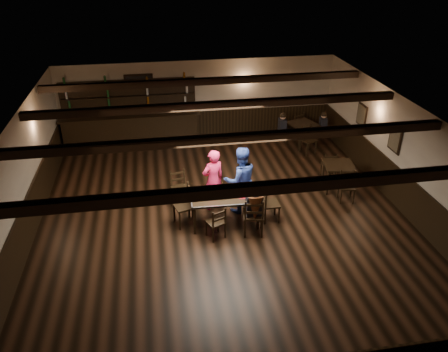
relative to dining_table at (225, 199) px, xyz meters
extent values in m
plane|color=black|center=(0.02, 0.14, -0.67)|extent=(10.00, 10.00, 0.00)
cube|color=beige|center=(0.02, 5.14, 0.68)|extent=(9.00, 0.02, 2.70)
cube|color=beige|center=(0.02, -4.86, 0.68)|extent=(9.00, 0.02, 2.70)
cube|color=beige|center=(-4.48, 0.14, 0.68)|extent=(0.02, 10.00, 2.70)
cube|color=beige|center=(4.52, 0.14, 0.68)|extent=(0.02, 10.00, 2.70)
cube|color=silver|center=(0.02, 0.14, 2.03)|extent=(9.00, 10.00, 0.02)
cube|color=black|center=(0.02, 5.11, -0.17)|extent=(9.00, 0.04, 1.00)
cube|color=black|center=(-4.45, 0.14, -0.17)|extent=(0.04, 10.00, 1.00)
cube|color=black|center=(4.49, 0.14, -0.17)|extent=(0.04, 10.00, 1.00)
cube|color=black|center=(-1.88, 5.11, 1.18)|extent=(0.90, 0.03, 1.00)
cube|color=black|center=(-1.88, 5.09, 1.18)|extent=(0.80, 0.02, 0.90)
cube|color=black|center=(4.49, 0.64, 0.93)|extent=(0.03, 0.55, 0.65)
cube|color=#72664C|center=(4.47, 0.64, 0.93)|extent=(0.02, 0.45, 0.55)
cube|color=black|center=(4.49, 2.54, 0.88)|extent=(0.03, 0.55, 0.65)
cube|color=#72664C|center=(4.47, 2.54, 0.88)|extent=(0.02, 0.45, 0.55)
cube|color=black|center=(0.02, -2.86, 1.93)|extent=(8.90, 0.18, 0.18)
cube|color=black|center=(0.02, -0.86, 1.93)|extent=(8.90, 0.18, 0.18)
cube|color=black|center=(0.02, 1.14, 1.93)|extent=(8.90, 0.18, 0.18)
cube|color=black|center=(0.02, 3.14, 1.93)|extent=(8.90, 0.18, 0.18)
cube|color=black|center=(-0.76, -0.31, -0.32)|extent=(0.06, 0.06, 0.71)
cube|color=black|center=(-0.73, 0.37, -0.32)|extent=(0.06, 0.06, 0.71)
cube|color=black|center=(0.73, -0.37, -0.32)|extent=(0.06, 0.06, 0.71)
cube|color=black|center=(0.76, 0.31, -0.32)|extent=(0.06, 0.06, 0.71)
cube|color=black|center=(0.00, 0.00, 0.06)|extent=(1.64, 0.87, 0.04)
cube|color=#A5A8AD|center=(0.02, 0.39, 0.06)|extent=(1.61, 0.09, 0.05)
cube|color=#A5A8AD|center=(-0.02, -0.39, 0.06)|extent=(1.61, 0.09, 0.05)
cube|color=#A5A8AD|center=(0.79, -0.03, 0.06)|extent=(0.06, 0.81, 0.05)
cube|color=#A5A8AD|center=(-0.79, 0.03, 0.06)|extent=(0.06, 0.81, 0.05)
cube|color=black|center=(-0.21, -0.31, -0.48)|extent=(0.04, 0.04, 0.39)
cube|color=black|center=(-0.09, -0.59, -0.48)|extent=(0.04, 0.04, 0.39)
cube|color=black|center=(-0.51, -0.43, -0.48)|extent=(0.04, 0.04, 0.39)
cube|color=black|center=(-0.39, -0.72, -0.48)|extent=(0.04, 0.04, 0.39)
cube|color=black|center=(-0.30, -0.51, -0.27)|extent=(0.49, 0.48, 0.04)
cube|color=black|center=(-0.24, -0.65, -0.07)|extent=(0.36, 0.18, 0.41)
cube|color=black|center=(-0.24, -0.65, -0.11)|extent=(0.31, 0.15, 0.05)
cube|color=black|center=(-0.24, -0.65, 0.06)|extent=(0.31, 0.15, 0.05)
cube|color=black|center=(0.81, -0.36, -0.44)|extent=(0.04, 0.04, 0.47)
cube|color=black|center=(0.74, -0.73, -0.44)|extent=(0.04, 0.04, 0.47)
cube|color=black|center=(0.43, -0.29, -0.44)|extent=(0.04, 0.04, 0.47)
cube|color=black|center=(0.36, -0.65, -0.44)|extent=(0.04, 0.04, 0.47)
cube|color=black|center=(0.58, -0.51, -0.19)|extent=(0.53, 0.51, 0.04)
cube|color=black|center=(0.55, -0.69, 0.06)|extent=(0.45, 0.12, 0.49)
cube|color=black|center=(0.55, -0.69, 0.01)|extent=(0.39, 0.10, 0.05)
cube|color=black|center=(0.55, -0.69, 0.20)|extent=(0.39, 0.10, 0.05)
cube|color=black|center=(-1.19, 0.29, -0.43)|extent=(0.05, 0.05, 0.48)
cube|color=black|center=(-0.82, 0.39, -0.43)|extent=(0.05, 0.05, 0.48)
cube|color=black|center=(-1.09, -0.10, -0.43)|extent=(0.05, 0.05, 0.48)
cube|color=black|center=(-0.72, 0.00, -0.43)|extent=(0.05, 0.05, 0.48)
cube|color=black|center=(-0.96, 0.14, -0.17)|extent=(0.55, 0.57, 0.04)
cube|color=black|center=(-0.77, 0.19, 0.08)|extent=(0.16, 0.46, 0.50)
cube|color=black|center=(-0.77, 0.19, 0.03)|extent=(0.13, 0.40, 0.06)
cube|color=black|center=(-0.77, 0.19, 0.23)|extent=(0.13, 0.40, 0.06)
cube|color=black|center=(1.29, -0.22, -0.46)|extent=(0.04, 0.04, 0.43)
cube|color=black|center=(0.94, -0.21, -0.46)|extent=(0.04, 0.04, 0.43)
cube|color=black|center=(1.29, 0.15, -0.46)|extent=(0.04, 0.04, 0.43)
cube|color=black|center=(0.94, 0.15, -0.46)|extent=(0.04, 0.04, 0.43)
cube|color=black|center=(1.11, -0.03, -0.22)|extent=(0.41, 0.43, 0.04)
cube|color=black|center=(0.94, -0.03, 0.01)|extent=(0.04, 0.42, 0.45)
cube|color=black|center=(0.94, -0.03, -0.04)|extent=(0.03, 0.36, 0.05)
cube|color=black|center=(0.94, -0.03, 0.14)|extent=(0.03, 0.36, 0.05)
cube|color=black|center=(-1.11, 0.87, -0.46)|extent=(0.04, 0.04, 0.43)
cube|color=black|center=(-1.19, 1.20, -0.46)|extent=(0.04, 0.04, 0.43)
cube|color=black|center=(-0.77, 0.95, -0.46)|extent=(0.04, 0.04, 0.43)
cube|color=black|center=(-0.84, 1.28, -0.46)|extent=(0.04, 0.04, 0.43)
cube|color=black|center=(-0.98, 1.08, -0.23)|extent=(0.50, 0.48, 0.04)
cube|color=black|center=(-1.02, 1.24, 0.00)|extent=(0.41, 0.13, 0.45)
cube|color=black|center=(-1.02, 1.24, -0.05)|extent=(0.35, 0.11, 0.05)
cube|color=black|center=(-1.02, 1.24, 0.13)|extent=(0.35, 0.11, 0.05)
imported|color=#FF3A7D|center=(-0.17, 0.72, 0.14)|extent=(0.69, 0.58, 1.62)
imported|color=navy|center=(0.48, 0.51, 0.19)|extent=(0.92, 0.76, 1.74)
cube|color=black|center=(0.58, -0.38, -0.15)|extent=(0.34, 0.34, 0.14)
cube|color=black|center=(0.58, -0.51, 0.10)|extent=(0.36, 0.21, 0.51)
cylinder|color=black|center=(0.58, -0.51, 0.33)|extent=(0.11, 0.36, 0.36)
sphere|color=#D8A384|center=(0.58, -0.51, 0.49)|extent=(0.22, 0.22, 0.22)
sphere|color=#341D0B|center=(0.58, -0.54, 0.50)|extent=(0.28, 0.28, 0.28)
cone|color=#341D0B|center=(0.58, -0.65, 0.08)|extent=(0.21, 0.21, 0.64)
cylinder|color=white|center=(-0.48, 0.05, 0.09)|extent=(0.26, 0.26, 0.01)
cylinder|color=white|center=(-0.48, 0.05, 0.13)|extent=(0.21, 0.21, 0.07)
cylinder|color=silver|center=(-0.48, 0.05, 0.11)|extent=(0.22, 0.22, 0.03)
cylinder|color=white|center=(-0.09, -0.02, 0.16)|extent=(0.17, 0.17, 0.16)
cylinder|color=white|center=(0.14, 0.03, 0.19)|extent=(0.18, 0.18, 0.22)
cylinder|color=#A5A8AD|center=(0.09, 0.10, 0.09)|extent=(0.04, 0.04, 0.03)
sphere|color=orange|center=(0.09, 0.10, 0.12)|extent=(0.03, 0.03, 0.03)
cylinder|color=silver|center=(0.36, -0.13, 0.12)|extent=(0.03, 0.03, 0.09)
cylinder|color=#A5A8AD|center=(0.46, -0.15, 0.12)|extent=(0.03, 0.03, 0.08)
cylinder|color=silver|center=(0.34, 0.15, 0.13)|extent=(0.06, 0.06, 0.10)
cube|color=maroon|center=(0.48, -0.08, 0.08)|extent=(0.32, 0.24, 0.00)
cube|color=#0D0F43|center=(0.56, 0.10, 0.08)|extent=(0.33, 0.26, 0.00)
cube|color=black|center=(-2.23, 4.79, -0.12)|extent=(4.22, 0.60, 1.10)
cube|color=black|center=(-2.23, 4.79, 0.45)|extent=(4.42, 0.70, 0.05)
cube|color=black|center=(-2.23, 5.06, 0.43)|extent=(4.22, 0.10, 2.20)
cube|color=black|center=(-2.23, 4.96, 0.68)|extent=(4.12, 0.22, 0.03)
cube|color=black|center=(-2.23, 4.96, 1.03)|extent=(4.12, 0.22, 0.03)
cube|color=black|center=(-2.23, 4.96, 1.38)|extent=(4.12, 0.22, 0.03)
cube|color=black|center=(3.30, 1.12, 0.06)|extent=(0.90, 0.90, 0.04)
cube|color=black|center=(2.93, 0.86, -0.32)|extent=(0.05, 0.05, 0.71)
cube|color=black|center=(3.04, 1.49, -0.32)|extent=(0.05, 0.05, 0.71)
cube|color=black|center=(3.56, 0.75, -0.32)|extent=(0.05, 0.05, 0.71)
cube|color=black|center=(3.67, 1.38, -0.32)|extent=(0.05, 0.05, 0.71)
cube|color=black|center=(3.29, 4.12, 0.06)|extent=(1.08, 1.08, 0.04)
cube|color=black|center=(3.08, 3.68, -0.32)|extent=(0.05, 0.05, 0.71)
cube|color=black|center=(2.85, 4.33, -0.32)|extent=(0.05, 0.05, 0.71)
cube|color=black|center=(3.74, 3.91, -0.32)|extent=(0.05, 0.05, 0.71)
cube|color=black|center=(3.50, 4.56, -0.32)|extent=(0.05, 0.05, 0.71)
cube|color=black|center=(2.58, 4.03, 0.05)|extent=(0.23, 0.36, 0.51)
sphere|color=#D8A384|center=(2.58, 4.03, 0.39)|extent=(0.20, 0.20, 0.20)
sphere|color=black|center=(2.58, 4.03, 0.42)|extent=(0.21, 0.21, 0.21)
cube|color=black|center=(3.96, 4.01, 0.03)|extent=(0.24, 0.35, 0.47)
sphere|color=#D8A384|center=(3.96, 4.01, 0.35)|extent=(0.18, 0.18, 0.18)
sphere|color=black|center=(3.96, 4.01, 0.37)|extent=(0.19, 0.19, 0.19)
camera|label=1|loc=(-1.48, -8.63, 5.39)|focal=35.00mm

